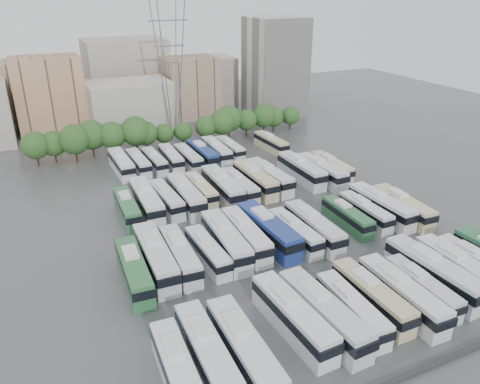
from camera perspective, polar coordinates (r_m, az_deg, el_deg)
name	(u,v)px	position (r m, az deg, el deg)	size (l,w,h in m)	color
ground	(262,225)	(72.26, 2.65, -4.01)	(220.00, 220.00, 0.00)	#424447
parapet	(421,370)	(50.78, 21.20, -19.58)	(56.00, 0.50, 0.50)	#2D2D30
tree_line	(166,129)	(106.41, -8.99, 7.62)	(64.79, 7.86, 8.18)	black
city_buildings	(114,90)	(132.71, -15.10, 11.92)	(102.00, 35.00, 20.00)	#9E998E
apartment_tower	(275,67)	(132.64, 4.30, 14.91)	(14.00, 14.00, 26.00)	silver
electricity_pylon	(170,57)	(112.04, -8.55, 15.96)	(9.00, 6.91, 33.83)	slate
bus_r0_s0	(178,372)	(45.74, -7.57, -20.88)	(3.08, 11.89, 3.70)	silver
bus_r0_s1	(207,353)	(47.02, -4.06, -18.96)	(3.08, 12.66, 3.95)	silver
bus_r0_s2	(244,350)	(47.02, 0.53, -18.68)	(3.16, 13.40, 4.19)	silver
bus_r0_s4	(293,317)	(51.07, 6.48, -14.87)	(3.40, 13.16, 4.10)	silver
bus_r0_s5	(323,313)	(51.87, 10.10, -14.32)	(3.55, 13.62, 4.24)	silver
bus_r0_s6	(352,309)	(53.64, 13.47, -13.66)	(2.92, 11.37, 3.54)	silver
bus_r0_s7	(372,296)	(55.86, 15.77, -12.09)	(2.63, 12.05, 3.78)	#C8B889
bus_r0_s8	(402,294)	(56.94, 19.12, -11.67)	(3.07, 12.88, 4.02)	silver
bus_r0_s9	(422,287)	(59.34, 21.27, -10.79)	(2.72, 10.96, 3.42)	silver
bus_r0_s10	(433,272)	(61.87, 22.49, -9.01)	(3.58, 13.78, 4.29)	silver
bus_r0_s11	(460,270)	(63.85, 25.20, -8.56)	(3.11, 13.00, 4.06)	silver
bus_r0_s12	(476,263)	(66.70, 26.80, -7.75)	(2.89, 11.18, 3.48)	silver
bus_r1_s0	(134,271)	(59.33, -12.81, -9.33)	(3.28, 12.52, 3.89)	#2E6B3A
bus_r1_s1	(155,257)	(61.18, -10.27, -7.76)	(3.39, 13.74, 4.29)	silver
bus_r1_s2	(180,255)	(61.49, -7.34, -7.63)	(3.17, 12.27, 3.82)	silver
bus_r1_s3	(208,252)	(62.25, -3.97, -7.25)	(2.75, 10.96, 3.42)	silver
bus_r1_s4	(226,240)	(63.93, -1.74, -5.90)	(3.58, 13.46, 4.18)	silver
bus_r1_s5	(245,235)	(65.40, 0.67, -5.24)	(3.32, 12.86, 4.00)	silver
bus_r1_s6	(268,230)	(66.46, 3.43, -4.63)	(3.57, 13.82, 4.30)	navy
bus_r1_s7	(295,232)	(67.04, 6.69, -4.85)	(2.84, 11.35, 3.54)	silver
bus_r1_s8	(314,227)	(68.27, 8.98, -4.23)	(2.94, 12.72, 3.98)	silver
bus_r1_s10	(347,216)	(72.92, 12.90, -2.89)	(2.61, 10.86, 3.39)	#2C673C
bus_r1_s11	(365,212)	(75.04, 15.02, -2.31)	(2.38, 10.86, 3.41)	silver
bus_r1_s12	(381,206)	(76.80, 16.84, -1.64)	(3.19, 13.05, 4.07)	silver
bus_r1_s13	(403,206)	(78.00, 19.26, -1.67)	(3.23, 12.31, 3.83)	beige
bus_r2_s1	(127,208)	(75.58, -13.59, -1.88)	(2.87, 11.49, 3.58)	#307043
bus_r2_s2	(146,200)	(76.71, -11.35, -1.00)	(3.29, 13.60, 4.25)	silver
bus_r2_s3	(166,199)	(77.33, -8.98, -0.84)	(3.05, 11.72, 3.64)	silver
bus_r2_s4	(186,195)	(77.70, -6.65, -0.36)	(3.03, 13.30, 4.16)	silver
bus_r2_s5	(201,190)	(80.33, -4.82, 0.30)	(2.47, 11.10, 3.48)	beige
bus_r2_s6	(222,186)	(80.34, -2.15, 0.68)	(3.28, 13.72, 4.29)	silver
bus_r2_s7	(239,186)	(81.41, -0.09, 0.78)	(2.68, 11.62, 3.64)	silver
bus_r2_s8	(255,180)	(83.42, 1.83, 1.53)	(3.02, 13.11, 4.10)	beige
bus_r2_s9	(269,177)	(84.90, 3.59, 1.90)	(3.46, 13.09, 4.07)	silver
bus_r2_s11	(301,170)	(88.31, 7.46, 2.69)	(3.05, 13.54, 4.24)	silver
bus_r2_s12	(321,171)	(88.55, 9.85, 2.55)	(3.37, 13.23, 4.12)	silver
bus_r2_s13	(331,167)	(91.62, 11.05, 3.06)	(2.86, 11.81, 3.69)	beige
bus_r3_s2	(121,164)	(94.09, -14.28, 3.38)	(2.95, 12.46, 3.89)	white
bus_r3_s3	(138,162)	(94.55, -12.29, 3.54)	(2.74, 11.08, 3.45)	silver
bus_r3_s4	(154,161)	(94.97, -10.39, 3.78)	(2.75, 10.91, 3.40)	silver
bus_r3_s5	(171,158)	(95.86, -8.40, 4.16)	(2.77, 11.36, 3.55)	silver
bus_r3_s6	(188,158)	(95.40, -6.34, 4.19)	(2.68, 11.48, 3.59)	silver
bus_r3_s7	(202,154)	(96.91, -4.61, 4.67)	(3.00, 12.47, 3.89)	navy
bus_r3_s8	(216,151)	(98.71, -2.89, 5.07)	(2.99, 12.28, 3.83)	silver
bus_r3_s9	(230,148)	(100.78, -1.25, 5.37)	(2.57, 10.90, 3.41)	white
bus_r3_s12	(271,143)	(104.14, 3.80, 5.98)	(3.01, 11.34, 3.52)	beige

